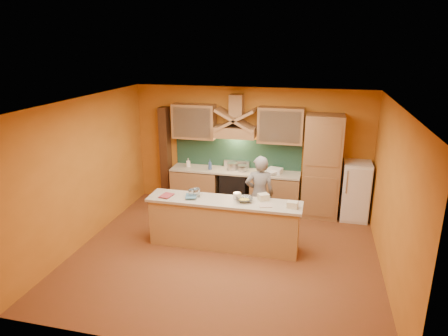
% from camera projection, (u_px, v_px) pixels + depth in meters
% --- Properties ---
extents(floor, '(5.50, 5.00, 0.01)m').
position_uv_depth(floor, '(225.00, 254.00, 7.40)').
color(floor, brown).
rests_on(floor, ground).
extents(ceiling, '(5.50, 5.00, 0.01)m').
position_uv_depth(ceiling, '(225.00, 103.00, 6.56)').
color(ceiling, white).
rests_on(ceiling, wall_back).
extents(wall_back, '(5.50, 0.02, 2.80)m').
position_uv_depth(wall_back, '(250.00, 148.00, 9.30)').
color(wall_back, orange).
rests_on(wall_back, floor).
extents(wall_front, '(5.50, 0.02, 2.80)m').
position_uv_depth(wall_front, '(176.00, 253.00, 4.66)').
color(wall_front, orange).
rests_on(wall_front, floor).
extents(wall_left, '(0.02, 5.00, 2.80)m').
position_uv_depth(wall_left, '(85.00, 171.00, 7.59)').
color(wall_left, orange).
rests_on(wall_left, floor).
extents(wall_right, '(0.02, 5.00, 2.80)m').
position_uv_depth(wall_right, '(393.00, 197.00, 6.36)').
color(wall_right, orange).
rests_on(wall_right, floor).
extents(base_cabinet_left, '(1.10, 0.60, 0.86)m').
position_uv_depth(base_cabinet_left, '(196.00, 187.00, 9.59)').
color(base_cabinet_left, '#A2744A').
rests_on(base_cabinet_left, floor).
extents(base_cabinet_right, '(1.10, 0.60, 0.86)m').
position_uv_depth(base_cabinet_right, '(275.00, 194.00, 9.16)').
color(base_cabinet_right, '#A2744A').
rests_on(base_cabinet_right, floor).
extents(counter_top, '(3.00, 0.62, 0.04)m').
position_uv_depth(counter_top, '(235.00, 171.00, 9.24)').
color(counter_top, beige).
rests_on(counter_top, base_cabinet_left).
extents(stove, '(0.60, 0.58, 0.90)m').
position_uv_depth(stove, '(235.00, 189.00, 9.37)').
color(stove, black).
rests_on(stove, floor).
extents(backsplash, '(3.00, 0.03, 0.70)m').
position_uv_depth(backsplash, '(237.00, 153.00, 9.39)').
color(backsplash, '#1A392D').
rests_on(backsplash, wall_back).
extents(range_hood, '(0.92, 0.50, 0.24)m').
position_uv_depth(range_hood, '(235.00, 132.00, 9.00)').
color(range_hood, '#A2744A').
rests_on(range_hood, wall_back).
extents(hood_chimney, '(0.30, 0.30, 0.50)m').
position_uv_depth(hood_chimney, '(237.00, 105.00, 8.92)').
color(hood_chimney, '#A2744A').
rests_on(hood_chimney, wall_back).
extents(upper_cabinet_left, '(1.00, 0.35, 0.80)m').
position_uv_depth(upper_cabinet_left, '(194.00, 121.00, 9.24)').
color(upper_cabinet_left, '#A2744A').
rests_on(upper_cabinet_left, wall_back).
extents(upper_cabinet_right, '(1.00, 0.35, 0.80)m').
position_uv_depth(upper_cabinet_right, '(281.00, 125.00, 8.80)').
color(upper_cabinet_right, '#A2744A').
rests_on(upper_cabinet_right, wall_back).
extents(pantry_column, '(0.80, 0.60, 2.30)m').
position_uv_depth(pantry_column, '(322.00, 167.00, 8.72)').
color(pantry_column, '#A2744A').
rests_on(pantry_column, floor).
extents(fridge, '(0.58, 0.60, 1.30)m').
position_uv_depth(fridge, '(355.00, 191.00, 8.71)').
color(fridge, white).
rests_on(fridge, floor).
extents(trim_column_left, '(0.20, 0.30, 2.30)m').
position_uv_depth(trim_column_left, '(166.00, 154.00, 9.69)').
color(trim_column_left, '#472816').
rests_on(trim_column_left, floor).
extents(island_body, '(2.80, 0.55, 0.88)m').
position_uv_depth(island_body, '(224.00, 225.00, 7.57)').
color(island_body, tan).
rests_on(island_body, floor).
extents(island_top, '(2.90, 0.62, 0.05)m').
position_uv_depth(island_top, '(224.00, 201.00, 7.42)').
color(island_top, beige).
rests_on(island_top, island_body).
extents(person, '(0.66, 0.50, 1.62)m').
position_uv_depth(person, '(259.00, 194.00, 8.07)').
color(person, gray).
rests_on(person, floor).
extents(pot_large, '(0.31, 0.31, 0.17)m').
position_uv_depth(pot_large, '(232.00, 167.00, 9.26)').
color(pot_large, '#B0AFB6').
rests_on(pot_large, stove).
extents(pot_small, '(0.27, 0.27, 0.12)m').
position_uv_depth(pot_small, '(242.00, 169.00, 9.17)').
color(pot_small, '#B1B2B8').
rests_on(pot_small, stove).
extents(soap_bottle_a, '(0.12, 0.12, 0.20)m').
position_uv_depth(soap_bottle_a, '(188.00, 163.00, 9.48)').
color(soap_bottle_a, white).
rests_on(soap_bottle_a, counter_top).
extents(soap_bottle_b, '(0.09, 0.09, 0.24)m').
position_uv_depth(soap_bottle_b, '(210.00, 165.00, 9.25)').
color(soap_bottle_b, '#345191').
rests_on(soap_bottle_b, counter_top).
extents(bowl_back, '(0.32, 0.32, 0.08)m').
position_uv_depth(bowl_back, '(271.00, 173.00, 8.94)').
color(bowl_back, white).
rests_on(bowl_back, counter_top).
extents(dish_rack, '(0.36, 0.31, 0.11)m').
position_uv_depth(dish_rack, '(275.00, 171.00, 9.04)').
color(dish_rack, white).
rests_on(dish_rack, counter_top).
extents(book_lower, '(0.25, 0.31, 0.03)m').
position_uv_depth(book_lower, '(162.00, 195.00, 7.64)').
color(book_lower, '#A13940').
rests_on(book_lower, island_top).
extents(book_upper, '(0.27, 0.32, 0.02)m').
position_uv_depth(book_upper, '(186.00, 196.00, 7.53)').
color(book_upper, teal).
rests_on(book_upper, island_top).
extents(jar_large, '(0.18, 0.18, 0.15)m').
position_uv_depth(jar_large, '(196.00, 193.00, 7.57)').
color(jar_large, silver).
rests_on(jar_large, island_top).
extents(jar_small, '(0.11, 0.11, 0.15)m').
position_uv_depth(jar_small, '(191.00, 193.00, 7.54)').
color(jar_small, silver).
rests_on(jar_small, island_top).
extents(kitchen_scale, '(0.17, 0.17, 0.11)m').
position_uv_depth(kitchen_scale, '(237.00, 196.00, 7.47)').
color(kitchen_scale, white).
rests_on(kitchen_scale, island_top).
extents(mixing_bowl, '(0.39, 0.39, 0.08)m').
position_uv_depth(mixing_bowl, '(244.00, 199.00, 7.36)').
color(mixing_bowl, silver).
rests_on(mixing_bowl, island_top).
extents(cloth, '(0.26, 0.22, 0.01)m').
position_uv_depth(cloth, '(265.00, 206.00, 7.15)').
color(cloth, beige).
rests_on(cloth, island_top).
extents(grocery_bag_a, '(0.24, 0.23, 0.12)m').
position_uv_depth(grocery_bag_a, '(263.00, 197.00, 7.41)').
color(grocery_bag_a, beige).
rests_on(grocery_bag_a, island_top).
extents(grocery_bag_b, '(0.20, 0.16, 0.12)m').
position_uv_depth(grocery_bag_b, '(293.00, 205.00, 7.06)').
color(grocery_bag_b, beige).
rests_on(grocery_bag_b, island_top).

